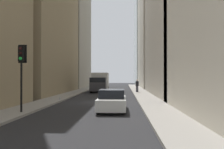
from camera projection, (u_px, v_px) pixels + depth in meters
name	position (u px, v px, depth m)	size (l,w,h in m)	color
ground_plane	(99.00, 102.00, 21.27)	(135.00, 135.00, 0.00)	#262628
sidewalk_right	(48.00, 101.00, 21.49)	(90.00, 2.20, 0.14)	gray
sidewalk_left	(151.00, 102.00, 21.06)	(90.00, 2.20, 0.14)	gray
building_left_far	(164.00, 15.00, 50.73)	(17.26, 10.50, 30.37)	beige
building_right_far	(62.00, 25.00, 50.63)	(15.46, 10.50, 26.15)	#A8A091
building_right_midfar	(28.00, 10.00, 32.56)	(18.62, 10.50, 22.44)	#9E8966
delivery_truck	(100.00, 82.00, 36.35)	(6.46, 2.25, 2.84)	silver
sedan_white	(112.00, 101.00, 15.98)	(4.30, 1.78, 1.42)	silver
traffic_light_foreground	(21.00, 62.00, 14.56)	(0.43, 0.52, 4.04)	black
pedestrian	(137.00, 85.00, 33.76)	(0.26, 0.44, 1.74)	#33333D
discarded_bottle	(60.00, 99.00, 22.07)	(0.07, 0.07, 0.27)	#999EA3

